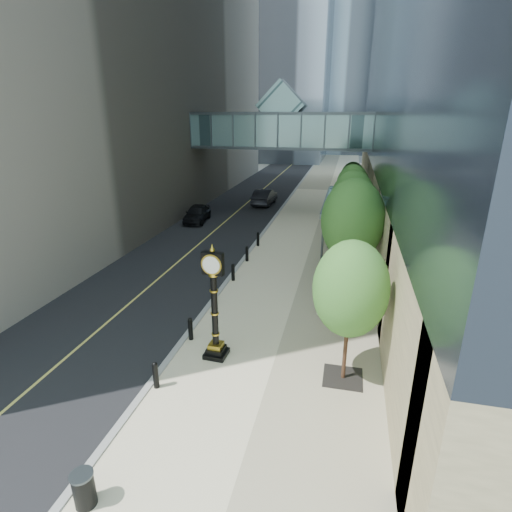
# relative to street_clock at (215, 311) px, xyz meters

# --- Properties ---
(ground) EXTENTS (320.00, 320.00, 0.00)m
(ground) POSITION_rel_street_clock_xyz_m (1.28, -3.29, -2.01)
(ground) COLOR gray
(ground) RESTS_ON ground
(road) EXTENTS (8.00, 180.00, 0.02)m
(road) POSITION_rel_street_clock_xyz_m (-5.72, 36.71, -2.00)
(road) COLOR black
(road) RESTS_ON ground
(sidewalk) EXTENTS (8.00, 180.00, 0.06)m
(sidewalk) POSITION_rel_street_clock_xyz_m (2.28, 36.71, -1.98)
(sidewalk) COLOR beige
(sidewalk) RESTS_ON ground
(curb) EXTENTS (0.25, 180.00, 0.07)m
(curb) POSITION_rel_street_clock_xyz_m (-1.72, 36.71, -1.97)
(curb) COLOR gray
(curb) RESTS_ON ground
(distant_tower_c) EXTENTS (22.00, 22.00, 65.00)m
(distant_tower_c) POSITION_rel_street_clock_xyz_m (-4.72, 116.71, 30.49)
(distant_tower_c) COLOR #9AAAC2
(distant_tower_c) RESTS_ON ground
(skywalk) EXTENTS (17.00, 4.20, 5.80)m
(skywalk) POSITION_rel_street_clock_xyz_m (-1.72, 24.71, 5.71)
(skywalk) COLOR slate
(skywalk) RESTS_ON ground
(entrance_canopy) EXTENTS (3.00, 8.00, 4.38)m
(entrance_canopy) POSITION_rel_street_clock_xyz_m (4.76, 10.71, 2.19)
(entrance_canopy) COLOR #383F44
(entrance_canopy) RESTS_ON ground
(bollard_row) EXTENTS (0.20, 16.20, 0.90)m
(bollard_row) POSITION_rel_street_clock_xyz_m (-1.42, 5.71, -1.50)
(bollard_row) COLOR black
(bollard_row) RESTS_ON sidewalk
(street_trees) EXTENTS (3.00, 28.41, 6.16)m
(street_trees) POSITION_rel_street_clock_xyz_m (4.88, 11.44, 1.78)
(street_trees) COLOR black
(street_trees) RESTS_ON sidewalk
(street_clock) EXTENTS (0.89, 0.89, 4.49)m
(street_clock) POSITION_rel_street_clock_xyz_m (0.00, 0.00, 0.00)
(street_clock) COLOR black
(street_clock) RESTS_ON sidewalk
(trash_bin) EXTENTS (0.58, 0.58, 0.90)m
(trash_bin) POSITION_rel_street_clock_xyz_m (-1.10, -6.72, -1.50)
(trash_bin) COLOR black
(trash_bin) RESTS_ON sidewalk
(pedestrian) EXTENTS (0.73, 0.54, 1.83)m
(pedestrian) POSITION_rel_street_clock_xyz_m (3.74, 4.27, -1.03)
(pedestrian) COLOR #B3ADA4
(pedestrian) RESTS_ON sidewalk
(car_near) EXTENTS (2.13, 4.42, 1.45)m
(car_near) POSITION_rel_street_clock_xyz_m (-8.11, 19.20, -1.26)
(car_near) COLOR black
(car_near) RESTS_ON road
(car_far) EXTENTS (1.90, 4.92, 1.60)m
(car_far) POSITION_rel_street_clock_xyz_m (-3.78, 27.28, -1.19)
(car_far) COLOR black
(car_far) RESTS_ON road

